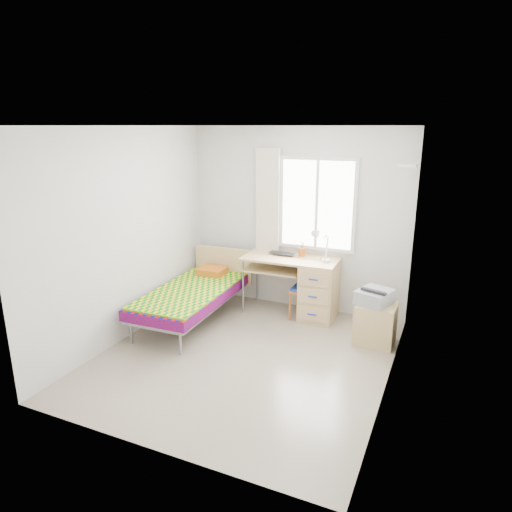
{
  "coord_description": "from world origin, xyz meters",
  "views": [
    {
      "loc": [
        2.06,
        -4.33,
        2.6
      ],
      "look_at": [
        -0.1,
        0.55,
        1.07
      ],
      "focal_mm": 32.0,
      "sensor_mm": 36.0,
      "label": 1
    }
  ],
  "objects_px": {
    "cabinet": "(375,324)",
    "printer": "(374,296)",
    "bed": "(194,293)",
    "chair": "(307,285)",
    "desk": "(314,287)"
  },
  "relations": [
    {
      "from": "bed",
      "to": "desk",
      "type": "height_order",
      "value": "bed"
    },
    {
      "from": "bed",
      "to": "printer",
      "type": "xyz_separation_m",
      "value": [
        2.35,
        0.33,
        0.2
      ]
    },
    {
      "from": "desk",
      "to": "printer",
      "type": "bearing_deg",
      "value": -28.39
    },
    {
      "from": "bed",
      "to": "chair",
      "type": "height_order",
      "value": "chair"
    },
    {
      "from": "bed",
      "to": "chair",
      "type": "bearing_deg",
      "value": 26.63
    },
    {
      "from": "chair",
      "to": "cabinet",
      "type": "relative_size",
      "value": 1.65
    },
    {
      "from": "bed",
      "to": "desk",
      "type": "relative_size",
      "value": 1.46
    },
    {
      "from": "bed",
      "to": "printer",
      "type": "bearing_deg",
      "value": 6.12
    },
    {
      "from": "desk",
      "to": "cabinet",
      "type": "relative_size",
      "value": 2.61
    },
    {
      "from": "bed",
      "to": "cabinet",
      "type": "distance_m",
      "value": 2.41
    },
    {
      "from": "bed",
      "to": "desk",
      "type": "xyz_separation_m",
      "value": [
        1.46,
        0.78,
        0.04
      ]
    },
    {
      "from": "desk",
      "to": "chair",
      "type": "xyz_separation_m",
      "value": [
        -0.09,
        -0.03,
        0.03
      ]
    },
    {
      "from": "desk",
      "to": "cabinet",
      "type": "distance_m",
      "value": 1.05
    },
    {
      "from": "cabinet",
      "to": "printer",
      "type": "height_order",
      "value": "printer"
    },
    {
      "from": "cabinet",
      "to": "printer",
      "type": "relative_size",
      "value": 1.02
    }
  ]
}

